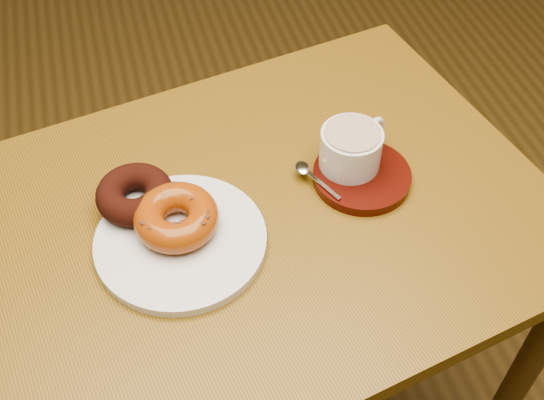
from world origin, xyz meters
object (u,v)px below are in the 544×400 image
object	(u,v)px
saucer	(362,176)
coffee_cup	(351,148)
cafe_table	(261,262)
donut_plate	(181,241)

from	to	relation	value
saucer	coffee_cup	world-z (taller)	coffee_cup
cafe_table	saucer	bearing A→B (deg)	-4.24
cafe_table	donut_plate	distance (m)	0.19
cafe_table	saucer	xyz separation A→B (m)	(0.17, 0.02, 0.14)
cafe_table	donut_plate	bearing A→B (deg)	-177.23
cafe_table	coffee_cup	size ratio (longest dim) A/B	8.28
cafe_table	saucer	size ratio (longest dim) A/B	6.42
donut_plate	saucer	distance (m)	0.31
saucer	coffee_cup	distance (m)	0.05
donut_plate	coffee_cup	size ratio (longest dim) A/B	2.09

